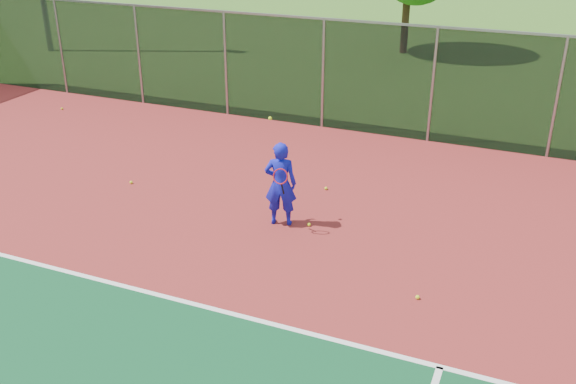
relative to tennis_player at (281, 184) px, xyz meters
name	(u,v)px	position (x,y,z in m)	size (l,w,h in m)	color
court_apron	(280,376)	(1.75, -4.13, -0.87)	(30.00, 20.00, 0.02)	maroon
fence_back	(433,84)	(1.75, 5.87, 0.68)	(30.00, 0.06, 3.03)	black
tennis_player	(281,184)	(0.00, 0.00, 0.00)	(0.72, 0.70, 2.17)	#1317BA
practice_ball_0	(418,297)	(3.10, -1.59, -0.83)	(0.07, 0.07, 0.07)	#D5E81B
practice_ball_1	(326,188)	(0.30, 1.86, -0.83)	(0.07, 0.07, 0.07)	#D5E81B
practice_ball_3	(62,109)	(-9.13, 4.29, -0.83)	(0.07, 0.07, 0.07)	#D5E81B
practice_ball_5	(309,225)	(0.57, 0.10, -0.83)	(0.07, 0.07, 0.07)	#D5E81B
practice_ball_6	(131,182)	(-3.90, 0.46, -0.83)	(0.07, 0.07, 0.07)	#D5E81B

